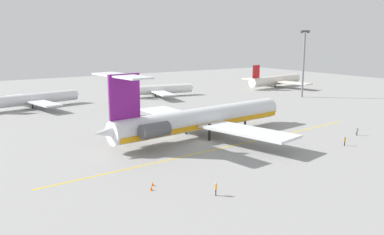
% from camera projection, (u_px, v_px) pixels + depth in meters
% --- Properties ---
extents(ground, '(288.61, 288.61, 0.00)m').
position_uv_depth(ground, '(205.00, 142.00, 80.25)').
color(ground, gray).
extents(main_jetliner, '(47.84, 42.35, 13.94)m').
position_uv_depth(main_jetliner, '(198.00, 119.00, 83.53)').
color(main_jetliner, silver).
rests_on(main_jetliner, ground).
extents(airliner_mid_left, '(28.72, 28.58, 8.61)m').
position_uv_depth(airliner_mid_left, '(35.00, 99.00, 119.10)').
color(airliner_mid_left, silver).
rests_on(airliner_mid_left, ground).
extents(airliner_mid_right, '(27.59, 27.41, 8.25)m').
position_uv_depth(airliner_mid_right, '(158.00, 89.00, 140.87)').
color(airliner_mid_right, white).
rests_on(airliner_mid_right, ground).
extents(airliner_far_right, '(31.71, 31.53, 9.49)m').
position_uv_depth(airliner_far_right, '(277.00, 80.00, 167.65)').
color(airliner_far_right, silver).
rests_on(airliner_far_right, ground).
extents(ground_crew_near_nose, '(0.29, 0.42, 1.80)m').
position_uv_depth(ground_crew_near_nose, '(357.00, 130.00, 85.54)').
color(ground_crew_near_nose, black).
rests_on(ground_crew_near_nose, ground).
extents(ground_crew_near_tail, '(0.28, 0.42, 1.77)m').
position_uv_depth(ground_crew_near_tail, '(216.00, 187.00, 53.12)').
color(ground_crew_near_tail, black).
rests_on(ground_crew_near_tail, ground).
extents(ground_crew_portside, '(0.43, 0.27, 1.69)m').
position_uv_depth(ground_crew_portside, '(345.00, 140.00, 77.51)').
color(ground_crew_portside, black).
rests_on(ground_crew_portside, ground).
extents(ground_crew_starboard, '(0.40, 0.29, 1.80)m').
position_uv_depth(ground_crew_starboard, '(228.00, 108.00, 111.69)').
color(ground_crew_starboard, black).
rests_on(ground_crew_starboard, ground).
extents(safety_cone_nose, '(0.40, 0.40, 0.55)m').
position_uv_depth(safety_cone_nose, '(219.00, 108.00, 116.40)').
color(safety_cone_nose, '#EA590F').
rests_on(safety_cone_nose, ground).
extents(safety_cone_wingtip, '(0.40, 0.40, 0.55)m').
position_uv_depth(safety_cone_wingtip, '(151.00, 188.00, 55.11)').
color(safety_cone_wingtip, '#EA590F').
rests_on(safety_cone_wingtip, ground).
extents(safety_cone_tail, '(0.40, 0.40, 0.55)m').
position_uv_depth(safety_cone_tail, '(153.00, 184.00, 56.79)').
color(safety_cone_tail, '#EA590F').
rests_on(safety_cone_tail, ground).
extents(taxiway_centreline, '(73.09, 6.97, 0.01)m').
position_uv_depth(taxiway_centreline, '(231.00, 146.00, 77.42)').
color(taxiway_centreline, gold).
rests_on(taxiway_centreline, ground).
extents(light_mast, '(4.00, 0.70, 22.24)m').
position_uv_depth(light_mast, '(304.00, 61.00, 137.69)').
color(light_mast, slate).
rests_on(light_mast, ground).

